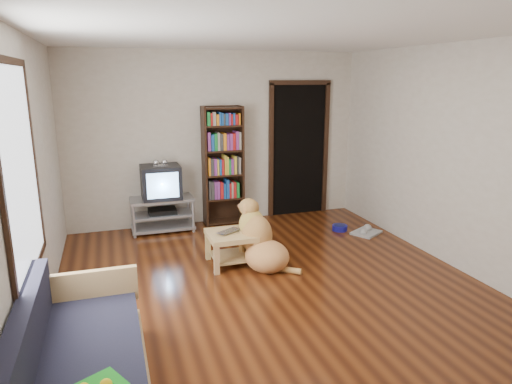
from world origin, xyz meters
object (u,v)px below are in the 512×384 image
object	(u,v)px
grey_rag	(366,233)
crt_tv	(161,181)
sofa	(81,375)
dog_bowl	(340,228)
bookshelf	(223,160)
tv_stand	(162,213)
laptop	(231,233)
dog	(260,242)
coffee_table	(231,242)

from	to	relation	value
grey_rag	crt_tv	distance (m)	3.08
sofa	dog_bowl	bearing A→B (deg)	39.19
bookshelf	tv_stand	bearing A→B (deg)	-174.37
grey_rag	tv_stand	world-z (taller)	tv_stand
dog_bowl	tv_stand	bearing A→B (deg)	162.14
laptop	sofa	xyz separation A→B (m)	(-1.61, -2.08, -0.15)
grey_rag	bookshelf	world-z (taller)	bookshelf
tv_stand	sofa	xyz separation A→B (m)	(-0.97, -3.63, -0.01)
laptop	grey_rag	bearing A→B (deg)	-18.85
dog	laptop	bearing A→B (deg)	162.03
tv_stand	crt_tv	bearing A→B (deg)	90.00
crt_tv	bookshelf	bearing A→B (deg)	4.32
sofa	coffee_table	size ratio (longest dim) A/B	3.27
dog_bowl	tv_stand	distance (m)	2.63
coffee_table	dog	distance (m)	0.35
bookshelf	sofa	distance (m)	4.26
tv_stand	bookshelf	xyz separation A→B (m)	(0.95, 0.09, 0.73)
grey_rag	sofa	distance (m)	4.57
bookshelf	crt_tv	bearing A→B (deg)	-175.68
laptop	tv_stand	xyz separation A→B (m)	(-0.63, 1.56, -0.14)
laptop	dog_bowl	distance (m)	2.04
tv_stand	sofa	distance (m)	3.76
laptop	dog	distance (m)	0.36
crt_tv	bookshelf	world-z (taller)	bookshelf
laptop	crt_tv	xyz separation A→B (m)	(-0.63, 1.58, 0.33)
crt_tv	coffee_table	xyz separation A→B (m)	(0.63, -1.55, -0.46)
tv_stand	crt_tv	distance (m)	0.47
grey_rag	dog	xyz separation A→B (m)	(-1.84, -0.61, 0.28)
crt_tv	bookshelf	size ratio (longest dim) A/B	0.32
tv_stand	coffee_table	size ratio (longest dim) A/B	1.64
grey_rag	tv_stand	xyz separation A→B (m)	(-2.79, 1.05, 0.25)
bookshelf	dog	bearing A→B (deg)	-89.79
bookshelf	coffee_table	xyz separation A→B (m)	(-0.32, -1.62, -0.72)
dog	tv_stand	bearing A→B (deg)	119.95
dog_bowl	dog	distance (m)	1.78
sofa	coffee_table	distance (m)	2.65
sofa	coffee_table	world-z (taller)	sofa
dog_bowl	laptop	bearing A→B (deg)	-157.97
crt_tv	dog	world-z (taller)	crt_tv
grey_rag	dog_bowl	bearing A→B (deg)	140.19
dog	grey_rag	bearing A→B (deg)	18.26
laptop	dog	world-z (taller)	dog
grey_rag	sofa	xyz separation A→B (m)	(-3.77, -2.58, 0.25)
grey_rag	crt_tv	xyz separation A→B (m)	(-2.79, 1.08, 0.73)
laptop	grey_rag	distance (m)	2.25
crt_tv	grey_rag	bearing A→B (deg)	-21.05
laptop	dog_bowl	world-z (taller)	laptop
grey_rag	sofa	bearing A→B (deg)	-145.63
bookshelf	sofa	xyz separation A→B (m)	(-1.92, -3.72, -0.74)
dog_bowl	grey_rag	bearing A→B (deg)	-39.81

